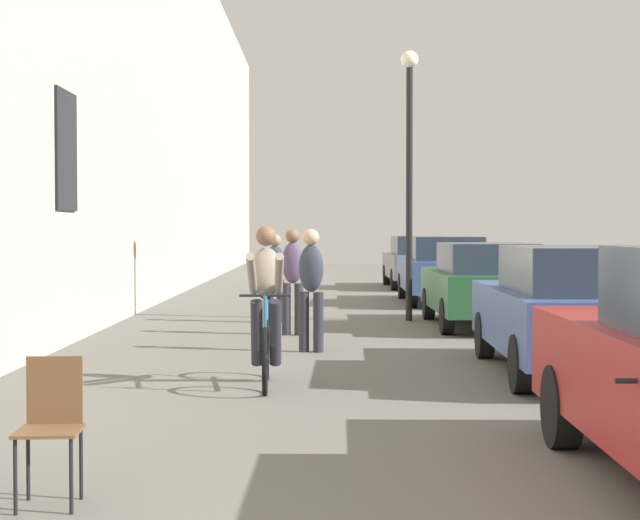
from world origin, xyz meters
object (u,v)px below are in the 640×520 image
object	(u,v)px
parked_car_second	(571,308)
parked_car_fourth	(442,269)
street_lamp	(409,150)
parked_car_third	(482,283)
parked_car_fifth	(417,261)
pedestrian_mid	(292,275)
cafe_chair_mid_toward_street	(51,419)
pedestrian_near	(310,283)
pedestrian_far	(274,273)
cyclist_on_bicycle	(265,309)

from	to	relation	value
parked_car_second	parked_car_fourth	xyz separation A→B (m)	(-0.11, 11.03, 0.01)
parked_car_second	street_lamp	bearing A→B (deg)	100.50
parked_car_second	parked_car_third	world-z (taller)	parked_car_second
parked_car_fourth	parked_car_fifth	world-z (taller)	parked_car_fourth
street_lamp	parked_car_fourth	world-z (taller)	street_lamp
pedestrian_mid	parked_car_fifth	distance (m)	13.00
cafe_chair_mid_toward_street	pedestrian_near	world-z (taller)	pedestrian_near
pedestrian_far	pedestrian_near	bearing A→B (deg)	-80.83
parked_car_fifth	pedestrian_far	bearing A→B (deg)	-108.90
pedestrian_mid	parked_car_fifth	bearing A→B (deg)	75.63
pedestrian_far	parked_car_third	xyz separation A→B (m)	(3.58, -0.81, -0.15)
street_lamp	pedestrian_mid	bearing A→B (deg)	-130.20
parked_car_fifth	pedestrian_mid	bearing A→B (deg)	-104.37
pedestrian_near	parked_car_third	world-z (taller)	pedestrian_near
pedestrian_near	street_lamp	distance (m)	5.36
parked_car_fifth	parked_car_fourth	bearing A→B (deg)	-90.26
cafe_chair_mid_toward_street	pedestrian_far	world-z (taller)	pedestrian_far
parked_car_second	parked_car_fourth	world-z (taller)	parked_car_fourth
parked_car_third	street_lamp	bearing A→B (deg)	135.06
pedestrian_near	parked_car_second	distance (m)	3.71
parked_car_third	parked_car_fourth	world-z (taller)	parked_car_fourth
cafe_chair_mid_toward_street	pedestrian_near	distance (m)	7.63
pedestrian_near	parked_car_third	xyz separation A→B (m)	(2.90, 3.44, -0.20)
pedestrian_mid	street_lamp	size ratio (longest dim) A/B	0.34
cafe_chair_mid_toward_street	parked_car_fifth	xyz separation A→B (m)	(4.43, 22.22, 0.25)
cafe_chair_mid_toward_street	parked_car_fourth	xyz separation A→B (m)	(4.40, 16.33, 0.26)
parked_car_third	cafe_chair_mid_toward_street	bearing A→B (deg)	-112.02
street_lamp	parked_car_fourth	size ratio (longest dim) A/B	1.15
parked_car_third	pedestrian_mid	bearing A→B (deg)	-158.25
cyclist_on_bicycle	cafe_chair_mid_toward_street	bearing A→B (deg)	-102.77
pedestrian_far	parked_car_second	bearing A→B (deg)	-60.18
pedestrian_near	parked_car_second	xyz separation A→B (m)	(3.00, -2.18, -0.17)
cafe_chair_mid_toward_street	cyclist_on_bicycle	world-z (taller)	cyclist_on_bicycle
cyclist_on_bicycle	parked_car_third	size ratio (longest dim) A/B	0.44
pedestrian_near	parked_car_second	size ratio (longest dim) A/B	0.40
pedestrian_mid	parked_car_third	distance (m)	3.46
cyclist_on_bicycle	pedestrian_mid	distance (m)	4.98
cyclist_on_bicycle	parked_car_fifth	world-z (taller)	cyclist_on_bicycle
pedestrian_near	pedestrian_mid	bearing A→B (deg)	98.25
pedestrian_mid	parked_car_second	size ratio (longest dim) A/B	0.40
pedestrian_mid	parked_car_third	bearing A→B (deg)	21.75
cafe_chair_mid_toward_street	pedestrian_far	xyz separation A→B (m)	(0.83, 11.71, 0.38)
street_lamp	cyclist_on_bicycle	bearing A→B (deg)	-106.57
parked_car_second	parked_car_fifth	xyz separation A→B (m)	(-0.08, 16.93, -0.00)
cafe_chair_mid_toward_street	pedestrian_mid	xyz separation A→B (m)	(1.20, 9.63, 0.43)
pedestrian_mid	parked_car_second	xyz separation A→B (m)	(3.31, -4.34, -0.17)
street_lamp	pedestrian_near	bearing A→B (deg)	-110.78
parked_car_second	parked_car_third	bearing A→B (deg)	91.02
parked_car_second	pedestrian_near	bearing A→B (deg)	143.98
pedestrian_far	street_lamp	world-z (taller)	street_lamp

